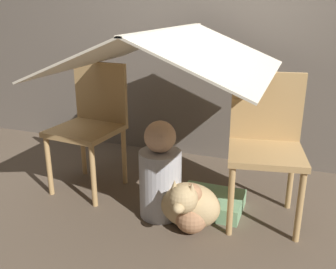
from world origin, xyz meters
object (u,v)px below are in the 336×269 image
chair_left (92,120)px  chair_right (266,141)px  dog (189,204)px  person_front (160,175)px

chair_left → chair_right: size_ratio=1.00×
chair_right → dog: bearing=-150.8°
chair_left → dog: size_ratio=2.33×
chair_left → person_front: (0.61, -0.23, -0.22)m
chair_right → dog: (-0.38, -0.31, -0.34)m
chair_left → person_front: chair_left is taller
chair_right → dog: size_ratio=2.33×
chair_right → person_front: chair_right is taller
chair_left → chair_right: (1.20, -0.00, 0.00)m
person_front → dog: 0.26m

